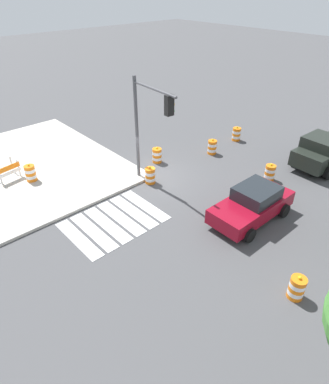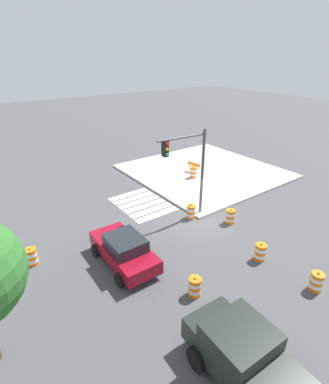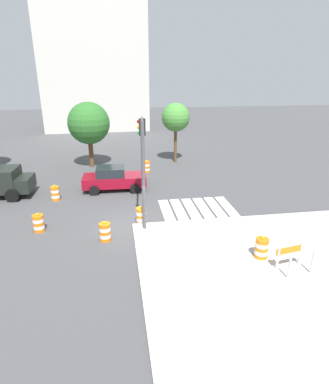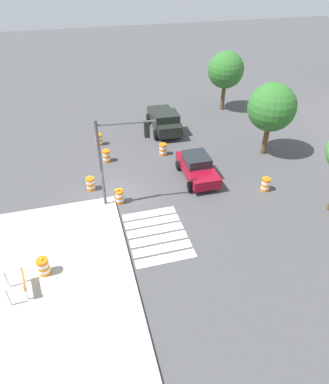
% 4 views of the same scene
% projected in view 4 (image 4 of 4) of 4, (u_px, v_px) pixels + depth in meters
% --- Properties ---
extents(ground_plane, '(120.00, 120.00, 0.00)m').
position_uv_depth(ground_plane, '(114.00, 198.00, 21.35)').
color(ground_plane, '#474749').
extents(sidewalk_corner, '(12.00, 12.00, 0.15)m').
position_uv_depth(sidewalk_corner, '(3.00, 293.00, 15.32)').
color(sidewalk_corner, '#BCB7AD').
rests_on(sidewalk_corner, ground).
extents(crosswalk_stripes, '(4.35, 3.20, 0.02)m').
position_uv_depth(crosswalk_stripes, '(157.00, 234.00, 18.61)').
color(crosswalk_stripes, silver).
rests_on(crosswalk_stripes, ground).
extents(sports_car, '(4.33, 2.19, 1.63)m').
position_uv_depth(sports_car, '(197.00, 167.00, 22.88)').
color(sports_car, maroon).
rests_on(sports_car, ground).
extents(pickup_truck, '(5.24, 2.55, 1.92)m').
position_uv_depth(pickup_truck, '(164.00, 121.00, 28.73)').
color(pickup_truck, black).
rests_on(pickup_truck, ground).
extents(traffic_barrel_near_corner, '(0.56, 0.56, 1.02)m').
position_uv_depth(traffic_barrel_near_corner, '(119.00, 196.00, 20.76)').
color(traffic_barrel_near_corner, orange).
rests_on(traffic_barrel_near_corner, ground).
extents(traffic_barrel_crosswalk_end, '(0.56, 0.56, 1.02)m').
position_uv_depth(traffic_barrel_crosswalk_end, '(99.00, 139.00, 27.02)').
color(traffic_barrel_crosswalk_end, orange).
rests_on(traffic_barrel_crosswalk_end, ground).
extents(traffic_barrel_median_near, '(0.56, 0.56, 1.02)m').
position_uv_depth(traffic_barrel_median_near, '(266.00, 184.00, 21.83)').
color(traffic_barrel_median_near, orange).
rests_on(traffic_barrel_median_near, ground).
extents(traffic_barrel_median_far, '(0.56, 0.56, 1.02)m').
position_uv_depth(traffic_barrel_median_far, '(90.00, 184.00, 21.89)').
color(traffic_barrel_median_far, orange).
rests_on(traffic_barrel_median_far, ground).
extents(traffic_barrel_far_curb, '(0.56, 0.56, 1.02)m').
position_uv_depth(traffic_barrel_far_curb, '(163.00, 149.00, 25.69)').
color(traffic_barrel_far_curb, orange).
rests_on(traffic_barrel_far_curb, ground).
extents(traffic_barrel_lane_center, '(0.56, 0.56, 1.02)m').
position_uv_depth(traffic_barrel_lane_center, '(106.00, 156.00, 24.86)').
color(traffic_barrel_lane_center, orange).
rests_on(traffic_barrel_lane_center, ground).
extents(traffic_barrel_on_sidewalk, '(0.56, 0.56, 1.02)m').
position_uv_depth(traffic_barrel_on_sidewalk, '(44.00, 267.00, 15.94)').
color(traffic_barrel_on_sidewalk, orange).
rests_on(traffic_barrel_on_sidewalk, sidewalk_corner).
extents(construction_barricade, '(1.35, 0.97, 1.00)m').
position_uv_depth(construction_barricade, '(21.00, 283.00, 15.00)').
color(construction_barricade, silver).
rests_on(construction_barricade, sidewalk_corner).
extents(traffic_light_pole, '(0.51, 3.28, 5.50)m').
position_uv_depth(traffic_light_pole, '(119.00, 148.00, 18.65)').
color(traffic_light_pole, '#4C4C51').
rests_on(traffic_light_pole, sidewalk_corner).
extents(street_tree_streetside_mid, '(3.35, 3.35, 5.50)m').
position_uv_depth(street_tree_streetside_mid, '(226.00, 70.00, 31.17)').
color(street_tree_streetside_mid, brown).
rests_on(street_tree_streetside_mid, ground).
extents(street_tree_streetside_far, '(3.47, 3.47, 5.46)m').
position_uv_depth(street_tree_streetside_far, '(272.00, 108.00, 23.98)').
color(street_tree_streetside_far, brown).
rests_on(street_tree_streetside_far, ground).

